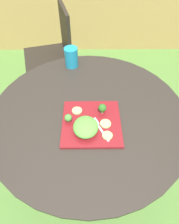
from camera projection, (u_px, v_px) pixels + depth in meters
The scene contains 12 objects.
ground_plane at pixel (89, 170), 1.61m from camera, with size 12.00×12.00×0.00m, color #4C7533.
patio_table at pixel (88, 134), 1.22m from camera, with size 1.06×1.06×0.74m.
patio_chair at pixel (55, 48), 1.87m from camera, with size 0.54×0.54×0.90m.
salad_plate at pixel (91, 123), 0.99m from camera, with size 0.30×0.30×0.01m, color maroon.
drinking_glass at pixel (71, 58), 1.28m from camera, with size 0.09×0.09×0.13m.
fork at pixel (99, 127), 0.96m from camera, with size 0.08×0.15×0.00m.
lettuce_mound at pixel (85, 127), 0.93m from camera, with size 0.12×0.13×0.06m, color #519338.
broccoli_floret_0 at pixel (102, 108), 1.00m from camera, with size 0.04×0.04×0.06m.
broccoli_floret_1 at pixel (68, 118), 0.97m from camera, with size 0.04×0.04×0.05m.
cucumber_slice_0 at pixel (105, 124), 0.97m from camera, with size 0.06×0.06×0.01m, color #8EB766.
cucumber_slice_1 at pixel (77, 111), 1.03m from camera, with size 0.05×0.05×0.01m, color #8EB766.
cucumber_slice_2 at pixel (107, 136), 0.93m from camera, with size 0.05×0.05×0.01m, color #8EB766.
Camera 1 is at (0.00, -0.70, 1.53)m, focal length 31.17 mm.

